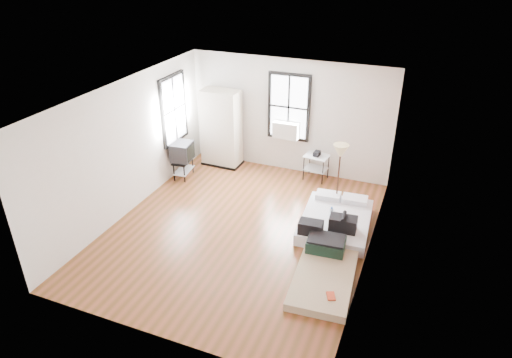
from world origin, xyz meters
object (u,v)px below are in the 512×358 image
at_px(tv_stand, 182,153).
at_px(wardrobe, 221,129).
at_px(floor_lamp, 340,155).
at_px(mattress_main, 335,221).
at_px(side_table, 316,160).
at_px(mattress_bare, 325,269).

bearing_deg(tv_stand, wardrobe, 54.44).
bearing_deg(floor_lamp, wardrobe, 161.61).
xyz_separation_m(mattress_main, wardrobe, (-3.40, 1.85, 0.82)).
height_order(side_table, floor_lamp, floor_lamp).
distance_m(mattress_main, wardrobe, 3.96).
relative_size(mattress_main, mattress_bare, 0.98).
bearing_deg(side_table, wardrobe, -178.38).
distance_m(mattress_main, tv_stand, 4.07).
distance_m(mattress_bare, floor_lamp, 2.57).
bearing_deg(mattress_bare, mattress_main, 91.97).
relative_size(mattress_bare, wardrobe, 0.98).
bearing_deg(mattress_bare, floor_lamp, 93.89).
relative_size(mattress_bare, tv_stand, 2.13).
height_order(side_table, tv_stand, tv_stand).
xyz_separation_m(wardrobe, tv_stand, (-0.56, -1.03, -0.33)).
bearing_deg(mattress_main, side_table, 111.80).
bearing_deg(wardrobe, mattress_bare, -41.98).
relative_size(mattress_main, side_table, 2.58).
bearing_deg(tv_stand, mattress_bare, -36.48).
bearing_deg(mattress_main, wardrobe, 147.43).
distance_m(floor_lamp, tv_stand, 3.85).
relative_size(wardrobe, tv_stand, 2.17).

